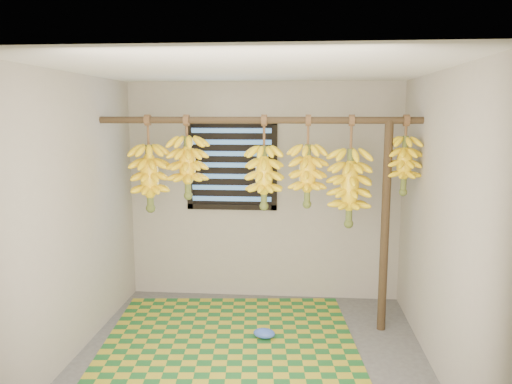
# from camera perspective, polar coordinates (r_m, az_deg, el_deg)

# --- Properties ---
(floor) EXTENTS (3.00, 3.00, 0.01)m
(floor) POSITION_cam_1_polar(r_m,az_deg,el_deg) (4.47, -0.65, -18.58)
(floor) COLOR #4B4B4B
(floor) RESTS_ON ground
(ceiling) EXTENTS (3.00, 3.00, 0.01)m
(ceiling) POSITION_cam_1_polar(r_m,az_deg,el_deg) (3.97, -0.71, 13.92)
(ceiling) COLOR silver
(ceiling) RESTS_ON wall_back
(wall_back) EXTENTS (3.00, 0.01, 2.40)m
(wall_back) POSITION_cam_1_polar(r_m,az_deg,el_deg) (5.53, 0.86, 0.01)
(wall_back) COLOR gray
(wall_back) RESTS_ON floor
(wall_left) EXTENTS (0.01, 3.00, 2.40)m
(wall_left) POSITION_cam_1_polar(r_m,az_deg,el_deg) (4.46, -20.33, -2.75)
(wall_left) COLOR gray
(wall_left) RESTS_ON floor
(wall_right) EXTENTS (0.01, 3.00, 2.40)m
(wall_right) POSITION_cam_1_polar(r_m,az_deg,el_deg) (4.19, 20.33, -3.49)
(wall_right) COLOR gray
(wall_right) RESTS_ON floor
(window) EXTENTS (1.00, 0.04, 1.00)m
(window) POSITION_cam_1_polar(r_m,az_deg,el_deg) (5.50, -2.80, 3.11)
(window) COLOR black
(window) RESTS_ON wall_back
(hanging_pole) EXTENTS (3.00, 0.06, 0.06)m
(hanging_pole) POSITION_cam_1_polar(r_m,az_deg,el_deg) (4.66, 0.16, 8.21)
(hanging_pole) COLOR #3E2D1C
(hanging_pole) RESTS_ON wall_left
(support_post) EXTENTS (0.08, 0.08, 2.00)m
(support_post) POSITION_cam_1_polar(r_m,az_deg,el_deg) (4.83, 14.53, -4.02)
(support_post) COLOR #3E2D1C
(support_post) RESTS_ON floor
(woven_mat) EXTENTS (2.42, 2.01, 0.01)m
(woven_mat) POSITION_cam_1_polar(r_m,az_deg,el_deg) (4.89, -2.96, -15.94)
(woven_mat) COLOR #1A5A24
(woven_mat) RESTS_ON floor
(plastic_bag) EXTENTS (0.24, 0.19, 0.08)m
(plastic_bag) POSITION_cam_1_polar(r_m,az_deg,el_deg) (4.79, 0.95, -15.85)
(plastic_bag) COLOR blue
(plastic_bag) RESTS_ON woven_mat
(banana_bunch_a) EXTENTS (0.35, 0.35, 0.92)m
(banana_bunch_a) POSITION_cam_1_polar(r_m,az_deg,el_deg) (4.90, -12.06, 1.61)
(banana_bunch_a) COLOR brown
(banana_bunch_a) RESTS_ON hanging_pole
(banana_bunch_b) EXTENTS (0.37, 0.37, 0.79)m
(banana_bunch_b) POSITION_cam_1_polar(r_m,az_deg,el_deg) (4.79, -7.83, 2.82)
(banana_bunch_b) COLOR brown
(banana_bunch_b) RESTS_ON hanging_pole
(banana_bunch_c) EXTENTS (0.34, 0.34, 0.88)m
(banana_bunch_c) POSITION_cam_1_polar(r_m,az_deg,el_deg) (4.69, 0.92, 1.70)
(banana_bunch_c) COLOR brown
(banana_bunch_c) RESTS_ON hanging_pole
(banana_bunch_d) EXTENTS (0.34, 0.34, 0.85)m
(banana_bunch_d) POSITION_cam_1_polar(r_m,az_deg,el_deg) (4.68, 5.89, 1.88)
(banana_bunch_d) COLOR brown
(banana_bunch_d) RESTS_ON hanging_pole
(banana_bunch_e) EXTENTS (0.39, 0.39, 1.03)m
(banana_bunch_e) POSITION_cam_1_polar(r_m,az_deg,el_deg) (4.72, 10.65, 0.49)
(banana_bunch_e) COLOR brown
(banana_bunch_e) RESTS_ON hanging_pole
(banana_bunch_f) EXTENTS (0.28, 0.28, 0.73)m
(banana_bunch_f) POSITION_cam_1_polar(r_m,az_deg,el_deg) (4.76, 16.59, 2.95)
(banana_bunch_f) COLOR brown
(banana_bunch_f) RESTS_ON hanging_pole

